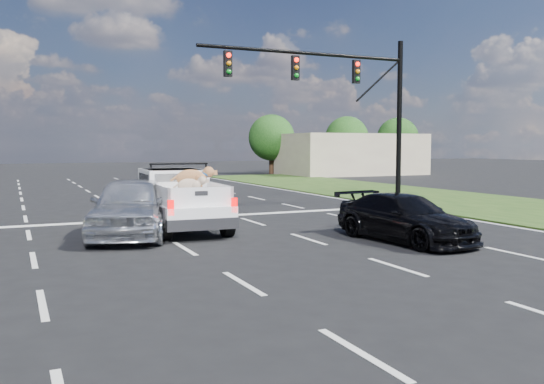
{
  "coord_description": "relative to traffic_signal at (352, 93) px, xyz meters",
  "views": [
    {
      "loc": [
        -5.63,
        -9.87,
        2.58
      ],
      "look_at": [
        -0.25,
        2.0,
        1.52
      ],
      "focal_mm": 38.0,
      "sensor_mm": 36.0,
      "label": 1
    }
  ],
  "objects": [
    {
      "name": "traffic_signal",
      "position": [
        0.0,
        0.0,
        0.0
      ],
      "size": [
        9.11,
        0.31,
        7.0
      ],
      "color": "black",
      "rests_on": "ground"
    },
    {
      "name": "pickup_truck",
      "position": [
        -8.08,
        -2.93,
        -3.77
      ],
      "size": [
        2.28,
        5.52,
        2.04
      ],
      "rotation": [
        0.0,
        0.0,
        -0.05
      ],
      "color": "black",
      "rests_on": "ground"
    },
    {
      "name": "tree_far_e",
      "position": [
        16.8,
        27.5,
        -1.44
      ],
      "size": [
        4.2,
        4.2,
        5.4
      ],
      "color": "#332114",
      "rests_on": "ground"
    },
    {
      "name": "building_right",
      "position": [
        14.8,
        23.5,
        -2.93
      ],
      "size": [
        12.0,
        7.0,
        3.6
      ],
      "primitive_type": "cube",
      "color": "beige",
      "rests_on": "ground"
    },
    {
      "name": "tree_far_f",
      "position": [
        22.8,
        27.5,
        -1.44
      ],
      "size": [
        4.2,
        4.2,
        5.4
      ],
      "color": "#332114",
      "rests_on": "ground"
    },
    {
      "name": "silver_sedan",
      "position": [
        -9.78,
        -3.95,
        -3.87
      ],
      "size": [
        3.43,
        5.39,
        1.71
      ],
      "primitive_type": "imported",
      "rotation": [
        0.0,
        0.0,
        -0.31
      ],
      "color": "silver",
      "rests_on": "ground"
    },
    {
      "name": "grass_shoulder_right",
      "position": [
        5.8,
        -4.5,
        -4.7
      ],
      "size": [
        8.0,
        60.0,
        0.06
      ],
      "primitive_type": "cube",
      "color": "#1C3D12",
      "rests_on": "ground"
    },
    {
      "name": "ground",
      "position": [
        -7.2,
        -10.5,
        -4.73
      ],
      "size": [
        160.0,
        160.0,
        0.0
      ],
      "primitive_type": "plane",
      "color": "black",
      "rests_on": "ground"
    },
    {
      "name": "tree_far_d",
      "position": [
        8.8,
        27.5,
        -1.44
      ],
      "size": [
        4.2,
        4.2,
        5.4
      ],
      "color": "#332114",
      "rests_on": "ground"
    },
    {
      "name": "black_coupe",
      "position": [
        -3.23,
        -7.86,
        -4.09
      ],
      "size": [
        2.25,
        4.54,
        1.27
      ],
      "primitive_type": "imported",
      "rotation": [
        0.0,
        0.0,
        0.11
      ],
      "color": "black",
      "rests_on": "ground"
    },
    {
      "name": "road_markings",
      "position": [
        -7.2,
        -3.94,
        -4.72
      ],
      "size": [
        17.75,
        60.0,
        0.01
      ],
      "color": "silver",
      "rests_on": "ground"
    }
  ]
}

